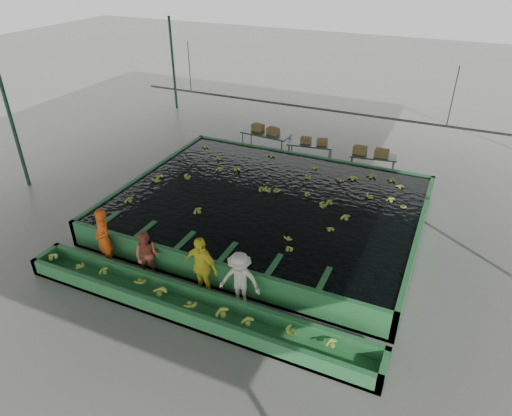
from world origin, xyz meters
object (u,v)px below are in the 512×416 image
at_px(box_stack_left, 265,132).
at_px(sorting_trough, 190,306).
at_px(box_stack_mid, 314,144).
at_px(packing_table_left, 266,143).
at_px(box_stack_right, 370,155).
at_px(worker_d, 240,281).
at_px(worker_c, 201,267).
at_px(worker_b, 147,256).
at_px(worker_a, 103,238).
at_px(flotation_tank, 268,208).
at_px(packing_table_mid, 310,153).
at_px(packing_table_right, 372,165).

bearing_deg(box_stack_left, sorting_trough, -76.99).
bearing_deg(box_stack_mid, packing_table_left, 178.73).
relative_size(sorting_trough, box_stack_right, 7.01).
bearing_deg(worker_d, worker_c, 170.70).
bearing_deg(sorting_trough, worker_d, 37.55).
bearing_deg(box_stack_left, worker_b, -86.76).
relative_size(worker_a, worker_b, 1.24).
relative_size(worker_d, box_stack_left, 1.26).
xyz_separation_m(worker_a, packing_table_left, (1.02, 9.55, -0.43)).
relative_size(worker_d, packing_table_left, 0.77).
bearing_deg(flotation_tank, packing_table_mid, 92.55).
distance_m(packing_table_mid, box_stack_right, 2.63).
distance_m(worker_a, worker_d, 4.41).
xyz_separation_m(worker_a, box_stack_left, (0.96, 9.62, 0.07)).
bearing_deg(worker_b, box_stack_right, 52.93).
bearing_deg(box_stack_mid, box_stack_left, 177.14).
xyz_separation_m(sorting_trough, box_stack_left, (-2.41, 10.42, 0.75)).
bearing_deg(worker_c, box_stack_left, 113.61).
height_order(worker_c, packing_table_right, worker_c).
bearing_deg(worker_c, box_stack_mid, 100.04).
distance_m(sorting_trough, worker_b, 2.09).
relative_size(worker_a, packing_table_right, 1.00).
bearing_deg(packing_table_left, worker_d, -70.46).
relative_size(box_stack_left, box_stack_mid, 1.16).
bearing_deg(box_stack_right, worker_c, -104.75).
xyz_separation_m(worker_b, worker_c, (1.76, 0.00, 0.18)).
bearing_deg(flotation_tank, packing_table_right, 64.12).
bearing_deg(packing_table_mid, box_stack_right, -2.15).
bearing_deg(packing_table_left, worker_c, -76.76).
relative_size(sorting_trough, worker_b, 6.69).
bearing_deg(worker_a, box_stack_right, 81.29).
xyz_separation_m(worker_c, packing_table_right, (2.58, 9.42, -0.50)).
relative_size(packing_table_mid, box_stack_right, 1.36).
relative_size(worker_a, worker_c, 1.00).
bearing_deg(packing_table_right, worker_c, -105.34).
relative_size(flotation_tank, worker_b, 6.69).
height_order(worker_b, worker_d, worker_d).
relative_size(sorting_trough, box_stack_mid, 8.69).
bearing_deg(worker_d, box_stack_mid, 87.46).
relative_size(worker_a, packing_table_mid, 0.96).
bearing_deg(worker_c, sorting_trough, -72.66).
xyz_separation_m(packing_table_mid, box_stack_right, (2.60, -0.10, 0.40)).
bearing_deg(worker_c, worker_d, 10.12).
bearing_deg(packing_table_right, worker_d, -98.71).
bearing_deg(box_stack_right, flotation_tank, -115.00).
relative_size(worker_b, worker_c, 0.81).
xyz_separation_m(flotation_tank, worker_d, (1.04, -4.30, 0.39)).
bearing_deg(flotation_tank, worker_b, -113.43).
xyz_separation_m(worker_d, box_stack_mid, (-1.13, 9.50, 0.04)).
bearing_deg(box_stack_mid, sorting_trough, -89.52).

